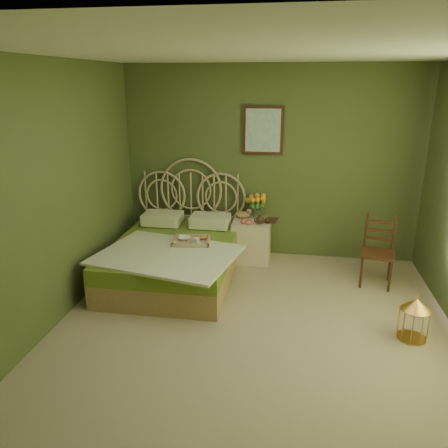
% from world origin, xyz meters
% --- Properties ---
extents(floor, '(4.50, 4.50, 0.00)m').
position_xyz_m(floor, '(0.00, 0.00, 0.00)').
color(floor, tan).
rests_on(floor, ground).
extents(ceiling, '(4.50, 4.50, 0.00)m').
position_xyz_m(ceiling, '(0.00, 0.00, 2.60)').
color(ceiling, silver).
rests_on(ceiling, wall_back).
extents(wall_back, '(4.00, 0.00, 4.00)m').
position_xyz_m(wall_back, '(0.00, 2.25, 1.30)').
color(wall_back, '#515F32').
rests_on(wall_back, floor).
extents(wall_left, '(0.00, 4.50, 4.50)m').
position_xyz_m(wall_left, '(-2.00, 0.00, 1.30)').
color(wall_left, '#515F32').
rests_on(wall_left, floor).
extents(wall_art, '(0.54, 0.04, 0.64)m').
position_xyz_m(wall_art, '(-0.10, 2.22, 1.75)').
color(wall_art, black).
rests_on(wall_art, wall_back).
extents(bed, '(1.72, 2.17, 1.34)m').
position_xyz_m(bed, '(-1.10, 1.27, 0.30)').
color(bed, tan).
rests_on(bed, floor).
extents(nightstand, '(0.51, 0.51, 0.99)m').
position_xyz_m(nightstand, '(-0.20, 1.99, 0.35)').
color(nightstand, beige).
rests_on(nightstand, floor).
extents(chair, '(0.43, 0.43, 0.85)m').
position_xyz_m(chair, '(1.37, 1.50, 0.47)').
color(chair, black).
rests_on(chair, floor).
extents(birdcage, '(0.28, 0.28, 0.43)m').
position_xyz_m(birdcage, '(1.53, 0.26, 0.21)').
color(birdcage, gold).
rests_on(birdcage, floor).
extents(book_lower, '(0.16, 0.21, 0.02)m').
position_xyz_m(book_lower, '(-0.02, 2.00, 0.57)').
color(book_lower, '#381E0F').
rests_on(book_lower, nightstand).
extents(book_upper, '(0.23, 0.27, 0.02)m').
position_xyz_m(book_upper, '(-0.02, 2.00, 0.59)').
color(book_upper, '#472819').
rests_on(book_upper, nightstand).
extents(cereal_bowl, '(0.16, 0.16, 0.04)m').
position_xyz_m(cereal_bowl, '(-0.96, 1.22, 0.54)').
color(cereal_bowl, white).
rests_on(cereal_bowl, bed).
extents(coffee_cup, '(0.08, 0.08, 0.07)m').
position_xyz_m(coffee_cup, '(-0.78, 1.11, 0.56)').
color(coffee_cup, white).
rests_on(coffee_cup, bed).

